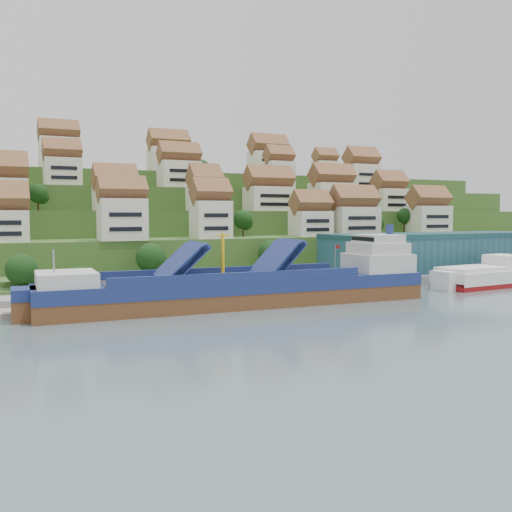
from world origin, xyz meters
TOP-DOWN VIEW (x-y plane):
  - ground at (0.00, 0.00)m, footprint 300.00×300.00m
  - quay at (20.00, 15.00)m, footprint 180.00×14.00m
  - hillside at (0.00, 103.55)m, footprint 260.00×128.00m
  - hillside_village at (0.41, 60.34)m, footprint 158.86×65.16m
  - hillside_trees at (-11.95, 40.31)m, footprint 142.00×62.15m
  - warehouse at (52.00, 17.00)m, footprint 60.00×15.00m
  - flagpole at (18.11, 10.00)m, footprint 1.28×0.16m
  - cargo_ship at (-7.99, -1.52)m, footprint 74.14×14.35m
  - second_ship at (54.56, 0.02)m, footprint 27.95×12.31m

SIDE VIEW (x-z plane):
  - ground at x=0.00m, z-range 0.00..0.00m
  - quay at x=20.00m, z-range 0.00..2.20m
  - second_ship at x=54.56m, z-range -1.56..6.33m
  - cargo_ship at x=-7.99m, z-range -5.01..11.30m
  - flagpole at x=18.11m, z-range 2.88..10.88m
  - warehouse at x=52.00m, z-range 2.20..12.20m
  - hillside at x=0.00m, z-range -4.84..26.16m
  - hillside_trees at x=-11.95m, z-range -0.83..30.22m
  - hillside_village at x=0.41m, z-range 9.58..39.23m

